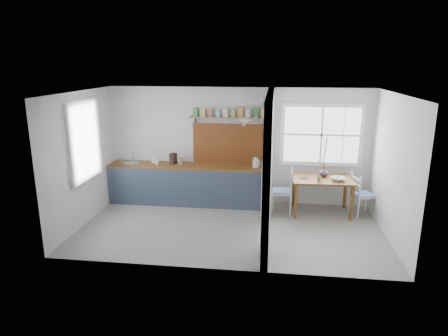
# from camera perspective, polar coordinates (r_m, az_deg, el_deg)

# --- Properties ---
(floor) EXTENTS (5.80, 3.20, 0.01)m
(floor) POSITION_cam_1_polar(r_m,az_deg,el_deg) (7.84, 0.91, -8.58)
(floor) COLOR gray
(floor) RESTS_ON ground
(ceiling) EXTENTS (5.80, 3.20, 0.01)m
(ceiling) POSITION_cam_1_polar(r_m,az_deg,el_deg) (7.21, 1.00, 10.73)
(ceiling) COLOR beige
(ceiling) RESTS_ON walls
(walls) EXTENTS (5.81, 3.21, 2.60)m
(walls) POSITION_cam_1_polar(r_m,az_deg,el_deg) (7.42, 0.96, 0.66)
(walls) COLOR beige
(walls) RESTS_ON floor
(partition) EXTENTS (0.12, 3.20, 2.60)m
(partition) POSITION_cam_1_polar(r_m,az_deg,el_deg) (7.40, 6.41, 1.73)
(partition) COLOR beige
(partition) RESTS_ON floor
(kitchen_window) EXTENTS (0.10, 1.16, 1.50)m
(kitchen_window) POSITION_cam_1_polar(r_m,az_deg,el_deg) (8.17, -19.51, 3.65)
(kitchen_window) COLOR white
(kitchen_window) RESTS_ON walls
(nook_window) EXTENTS (1.76, 0.10, 1.30)m
(nook_window) POSITION_cam_1_polar(r_m,az_deg,el_deg) (8.89, 13.77, 4.61)
(nook_window) COLOR white
(nook_window) RESTS_ON walls
(counter) EXTENTS (3.50, 0.60, 0.90)m
(counter) POSITION_cam_1_polar(r_m,az_deg,el_deg) (9.09, -5.22, -2.22)
(counter) COLOR brown
(counter) RESTS_ON floor
(sink) EXTENTS (0.40, 0.40, 0.02)m
(sink) POSITION_cam_1_polar(r_m,az_deg,el_deg) (9.32, -13.15, 0.63)
(sink) COLOR silver
(sink) RESTS_ON counter
(backsplash) EXTENTS (1.65, 0.03, 0.90)m
(backsplash) POSITION_cam_1_polar(r_m,az_deg,el_deg) (8.96, 0.79, 3.48)
(backsplash) COLOR brown
(backsplash) RESTS_ON walls
(shelf) EXTENTS (1.75, 0.20, 0.21)m
(shelf) POSITION_cam_1_polar(r_m,az_deg,el_deg) (8.76, 0.74, 7.61)
(shelf) COLOR #9C7456
(shelf) RESTS_ON walls
(pendant_lamp) EXTENTS (0.26, 0.26, 0.16)m
(pendant_lamp) POSITION_cam_1_polar(r_m,az_deg,el_deg) (8.41, 2.88, 6.38)
(pendant_lamp) COLOR beige
(pendant_lamp) RESTS_ON ceiling
(utensil_rail) EXTENTS (0.02, 0.50, 0.02)m
(utensil_rail) POSITION_cam_1_polar(r_m,az_deg,el_deg) (8.22, 5.91, 3.07)
(utensil_rail) COLOR silver
(utensil_rail) RESTS_ON partition
(dining_table) EXTENTS (1.26, 0.86, 0.77)m
(dining_table) POSITION_cam_1_polar(r_m,az_deg,el_deg) (8.70, 13.74, -3.89)
(dining_table) COLOR brown
(dining_table) RESTS_ON floor
(chair_left) EXTENTS (0.45, 0.45, 0.93)m
(chair_left) POSITION_cam_1_polar(r_m,az_deg,el_deg) (8.62, 8.27, -3.21)
(chair_left) COLOR silver
(chair_left) RESTS_ON floor
(chair_right) EXTENTS (0.52, 0.52, 0.91)m
(chair_right) POSITION_cam_1_polar(r_m,az_deg,el_deg) (8.84, 19.26, -3.55)
(chair_right) COLOR silver
(chair_right) RESTS_ON floor
(kettle) EXTENTS (0.22, 0.20, 0.22)m
(kettle) POSITION_cam_1_polar(r_m,az_deg,el_deg) (8.70, 4.55, 0.80)
(kettle) COLOR white
(kettle) RESTS_ON counter
(mug_a) EXTENTS (0.10, 0.10, 0.09)m
(mug_a) POSITION_cam_1_polar(r_m,az_deg,el_deg) (9.03, -9.59, 0.74)
(mug_a) COLOR white
(mug_a) RESTS_ON counter
(mug_b) EXTENTS (0.17, 0.17, 0.11)m
(mug_b) POSITION_cam_1_polar(r_m,az_deg,el_deg) (9.19, -9.92, 1.02)
(mug_b) COLOR white
(mug_b) RESTS_ON counter
(knife_block) EXTENTS (0.15, 0.18, 0.25)m
(knife_block) POSITION_cam_1_polar(r_m,az_deg,el_deg) (9.04, -7.26, 1.35)
(knife_block) COLOR black
(knife_block) RESTS_ON counter
(jar) EXTENTS (0.11, 0.11, 0.16)m
(jar) POSITION_cam_1_polar(r_m,az_deg,el_deg) (9.00, -6.23, 1.04)
(jar) COLOR #908960
(jar) RESTS_ON counter
(towel_magenta) EXTENTS (0.02, 0.03, 0.57)m
(towel_magenta) POSITION_cam_1_polar(r_m,az_deg,el_deg) (8.60, 5.51, -4.51)
(towel_magenta) COLOR #B41F4E
(towel_magenta) RESTS_ON counter
(towel_orange) EXTENTS (0.02, 0.03, 0.52)m
(towel_orange) POSITION_cam_1_polar(r_m,az_deg,el_deg) (8.59, 5.50, -4.72)
(towel_orange) COLOR orange
(towel_orange) RESTS_ON counter
(bowl) EXTENTS (0.37, 0.37, 0.07)m
(bowl) POSITION_cam_1_polar(r_m,az_deg,el_deg) (8.51, 15.99, -1.51)
(bowl) COLOR silver
(bowl) RESTS_ON dining_table
(table_cup) EXTENTS (0.11, 0.11, 0.09)m
(table_cup) POSITION_cam_1_polar(r_m,az_deg,el_deg) (8.39, 13.45, -1.49)
(table_cup) COLOR #5A9359
(table_cup) RESTS_ON dining_table
(plate) EXTENTS (0.19, 0.19, 0.01)m
(plate) POSITION_cam_1_polar(r_m,az_deg,el_deg) (8.53, 11.36, -1.37)
(plate) COLOR black
(plate) RESTS_ON dining_table
(vase) EXTENTS (0.24, 0.24, 0.21)m
(vase) POSITION_cam_1_polar(r_m,az_deg,el_deg) (8.71, 14.06, -0.53)
(vase) COLOR #41324B
(vase) RESTS_ON dining_table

